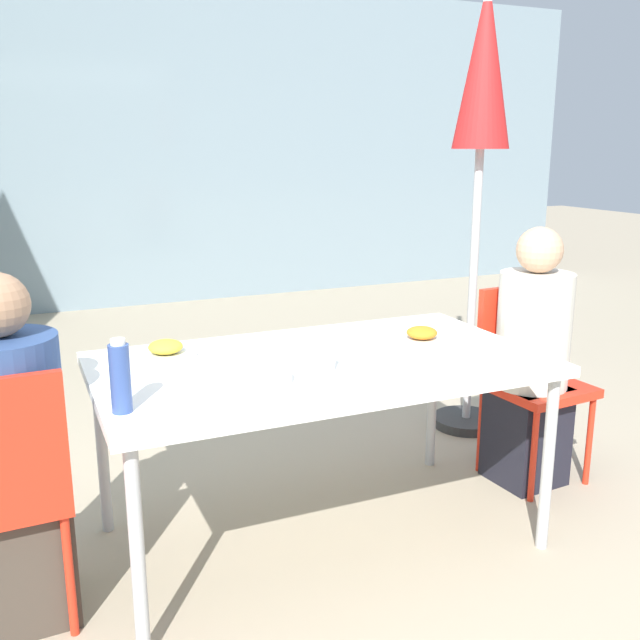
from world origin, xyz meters
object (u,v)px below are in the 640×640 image
(closed_umbrella, at_px, (482,106))
(drinking_cup, at_px, (326,358))
(person_left, at_px, (14,463))
(chair_right, at_px, (526,366))
(bottle, at_px, (120,377))
(salad_bowl, at_px, (263,376))
(person_right, at_px, (531,365))

(closed_umbrella, distance_m, drinking_cup, 1.77)
(person_left, bearing_deg, closed_umbrella, 16.71)
(person_left, distance_m, chair_right, 2.19)
(bottle, relative_size, salad_bowl, 1.20)
(chair_right, bearing_deg, salad_bowl, 9.47)
(chair_right, relative_size, person_right, 0.75)
(salad_bowl, bearing_deg, bottle, -171.23)
(person_right, height_order, salad_bowl, person_right)
(chair_right, height_order, person_right, person_right)
(closed_umbrella, bearing_deg, person_right, -101.87)
(person_right, bearing_deg, bottle, 5.90)
(drinking_cup, xyz_separation_m, salad_bowl, (-0.25, -0.05, -0.02))
(chair_right, xyz_separation_m, bottle, (-1.87, -0.43, 0.33))
(person_left, distance_m, salad_bowl, 0.83)
(chair_right, distance_m, person_right, 0.10)
(chair_right, distance_m, salad_bowl, 1.46)
(bottle, bearing_deg, chair_right, 12.86)
(closed_umbrella, bearing_deg, drinking_cup, -144.84)
(chair_right, height_order, bottle, bottle)
(person_right, height_order, drinking_cup, person_right)
(person_right, distance_m, closed_umbrella, 1.32)
(closed_umbrella, xyz_separation_m, bottle, (-1.96, -1.00, -0.85))
(person_left, relative_size, salad_bowl, 6.08)
(drinking_cup, distance_m, salad_bowl, 0.26)
(chair_right, xyz_separation_m, salad_bowl, (-1.40, -0.35, 0.25))
(chair_right, relative_size, bottle, 3.89)
(chair_right, distance_m, closed_umbrella, 1.31)
(person_left, height_order, chair_right, person_left)
(person_left, xyz_separation_m, drinking_cup, (1.03, -0.09, 0.24))
(closed_umbrella, distance_m, bottle, 2.36)
(bottle, bearing_deg, closed_umbrella, 26.93)
(chair_right, xyz_separation_m, drinking_cup, (-1.15, -0.31, 0.26))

